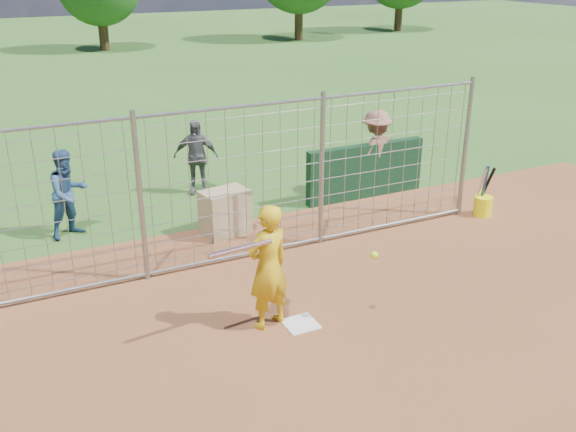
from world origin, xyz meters
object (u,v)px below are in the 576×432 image
bystander_b (196,157)px  bystander_c (376,153)px  bystander_a (69,193)px  equipment_bin (225,212)px  bucket_with_bats (483,203)px  batter (268,267)px

bystander_b → bystander_c: bystander_c is taller
bystander_a → bystander_b: (2.66, 1.10, -0.00)m
bystander_c → equipment_bin: 3.58m
bucket_with_bats → bystander_c: bearing=120.8°
bystander_c → bystander_b: bearing=-36.7°
batter → bystander_a: size_ratio=1.10×
batter → equipment_bin: bearing=-115.5°
batter → bystander_b: size_ratio=1.10×
batter → bystander_c: bystander_c is taller
bystander_c → equipment_bin: size_ratio=2.18×
bucket_with_bats → equipment_bin: bearing=164.0°
batter → equipment_bin: batter is taller
equipment_bin → bucket_with_bats: 4.85m
bystander_b → bystander_c: (3.28, -1.61, 0.09)m
bystander_c → batter: bearing=31.7°
bystander_b → bucket_with_bats: 5.71m
batter → bucket_with_bats: (5.24, 1.77, -0.61)m
bystander_c → bucket_with_bats: bearing=110.2°
bystander_b → equipment_bin: (-0.22, -2.22, -0.38)m
equipment_bin → bucket_with_bats: size_ratio=0.82×
bystander_a → bucket_with_bats: 7.53m
bucket_with_bats → batter: bearing=-161.3°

